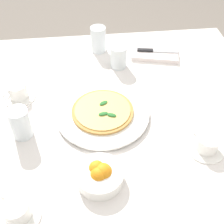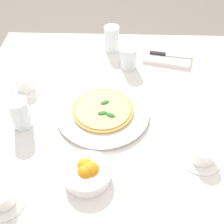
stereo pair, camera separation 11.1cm
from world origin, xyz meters
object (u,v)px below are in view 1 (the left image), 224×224
Objects in this scene: water_glass_back_corner at (21,124)px; napkin_folded at (155,53)px; pizza at (103,111)px; coffee_cup_right_edge at (17,211)px; coffee_cup_center_back at (18,92)px; pizza_plate at (103,113)px; water_glass_far_right at (98,40)px; dinner_knife at (156,51)px; citrus_bowl at (100,175)px; water_glass_left_edge at (119,58)px; coffee_cup_near_left at (207,144)px.

water_glass_back_corner is 0.49× the size of napkin_folded.
napkin_folded is at bearing 53.05° from pizza.
coffee_cup_center_back is at bearing 96.20° from coffee_cup_right_edge.
water_glass_back_corner is at bearing -167.38° from pizza_plate.
coffee_cup_center_back is (-0.33, 0.14, 0.02)m from pizza_plate.
water_glass_far_right reaches higher than dinner_knife.
water_glass_back_corner is at bearing -121.27° from water_glass_far_right.
coffee_cup_center_back is at bearing 157.28° from pizza.
water_glass_back_corner is (-0.29, -0.07, 0.04)m from pizza_plate.
water_glass_far_right reaches higher than citrus_bowl.
dinner_knife is at bearing -14.46° from water_glass_far_right.
water_glass_far_right is at bearing 87.55° from pizza_plate.
water_glass_far_right is at bearing 119.99° from water_glass_left_edge.
water_glass_left_edge reaches higher than coffee_cup_center_back.
pizza is at bearing 83.31° from citrus_bowl.
pizza reaches higher than pizza_plate.
water_glass_back_corner is at bearing -132.39° from dinner_knife.
citrus_bowl is (-0.13, -0.59, -0.02)m from water_glass_left_edge.
coffee_cup_right_edge is 0.94m from napkin_folded.
water_glass_left_edge is at bearing -60.01° from water_glass_far_right.
coffee_cup_right_edge is 0.94m from dinner_knife.
pizza_plate is 2.89× the size of water_glass_far_right.
water_glass_left_edge is (0.38, 0.69, 0.02)m from coffee_cup_right_edge.
coffee_cup_near_left is (0.34, -0.20, 0.00)m from pizza.
water_glass_left_edge reaches higher than napkin_folded.
pizza_plate is at bearing 12.62° from water_glass_back_corner.
coffee_cup_center_back is at bearing -145.19° from napkin_folded.
water_glass_left_edge is 0.85× the size of water_glass_back_corner.
water_glass_left_edge is (0.10, 0.31, 0.02)m from pizza.
napkin_folded is (-0.05, 0.58, -0.02)m from coffee_cup_near_left.
citrus_bowl is at bearing -167.72° from coffee_cup_near_left.
coffee_cup_right_edge is 0.31m from water_glass_back_corner.
water_glass_far_right is 0.51× the size of napkin_folded.
water_glass_far_right reaches higher than napkin_folded.
water_glass_left_edge is at bearing 72.12° from pizza.
water_glass_back_corner reaches higher than coffee_cup_near_left.
coffee_cup_right_edge is 1.27× the size of water_glass_left_edge.
citrus_bowl is at bearing -39.87° from water_glass_back_corner.
coffee_cup_right_edge is 0.67× the size of dinner_knife.
dinner_knife is (-0.05, 0.58, -0.00)m from coffee_cup_near_left.
water_glass_back_corner is 0.73m from dinner_knife.
citrus_bowl is (-0.05, -0.73, -0.03)m from water_glass_far_right.
dinner_knife is at bearing 52.74° from pizza.
water_glass_far_right is 1.03× the size of water_glass_back_corner.
dinner_knife is (0.58, 0.45, -0.03)m from water_glass_back_corner.
water_glass_far_right reaches higher than pizza.
coffee_cup_center_back is at bearing -158.46° from water_glass_left_edge.
coffee_cup_center_back reaches higher than coffee_cup_right_edge.
coffee_cup_center_back is 1.08× the size of water_glass_back_corner.
pizza_plate is at bearing -92.45° from water_glass_far_right.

